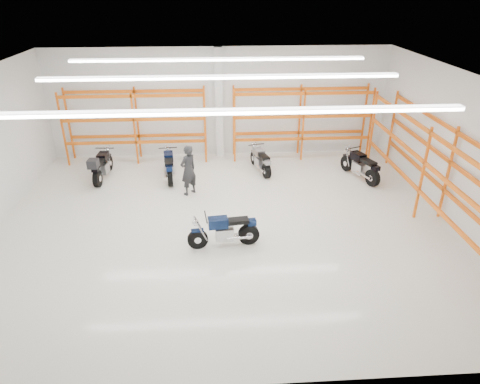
{
  "coord_description": "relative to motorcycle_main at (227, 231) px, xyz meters",
  "views": [
    {
      "loc": [
        -0.24,
        -11.54,
        6.79
      ],
      "look_at": [
        0.53,
        0.5,
        0.82
      ],
      "focal_mm": 32.0,
      "sensor_mm": 36.0,
      "label": 1
    }
  ],
  "objects": [
    {
      "name": "motorcycle_back_b",
      "position": [
        -2.01,
        4.76,
        0.02
      ],
      "size": [
        0.7,
        2.13,
        1.04
      ],
      "color": "black",
      "rests_on": "ground"
    },
    {
      "name": "pallet_racking_side",
      "position": [
        6.44,
        1.25,
        1.34
      ],
      "size": [
        0.87,
        9.07,
        3.0
      ],
      "color": "#DC5109",
      "rests_on": "ground"
    },
    {
      "name": "motorcycle_back_d",
      "position": [
        5.23,
        4.26,
        0.03
      ],
      "size": [
        1.0,
        2.09,
        1.07
      ],
      "color": "black",
      "rests_on": "ground"
    },
    {
      "name": "ground",
      "position": [
        -0.04,
        1.25,
        -0.47
      ],
      "size": [
        14.0,
        14.0,
        0.0
      ],
      "primitive_type": "plane",
      "color": "silver",
      "rests_on": "ground"
    },
    {
      "name": "room_shell",
      "position": [
        -0.04,
        1.28,
        2.81
      ],
      "size": [
        14.02,
        12.02,
        4.51
      ],
      "color": "white",
      "rests_on": "ground"
    },
    {
      "name": "pallet_racking_back_right",
      "position": [
        3.36,
        6.73,
        1.31
      ],
      "size": [
        5.67,
        0.87,
        3.0
      ],
      "color": "#DC5109",
      "rests_on": "ground"
    },
    {
      "name": "pallet_racking_back_left",
      "position": [
        -3.44,
        6.73,
        1.31
      ],
      "size": [
        5.67,
        0.87,
        3.0
      ],
      "color": "#DC5109",
      "rests_on": "ground"
    },
    {
      "name": "structural_column",
      "position": [
        -0.04,
        7.07,
        1.78
      ],
      "size": [
        0.32,
        0.32,
        4.5
      ],
      "primitive_type": "cube",
      "color": "white",
      "rests_on": "ground"
    },
    {
      "name": "motorcycle_main",
      "position": [
        0.0,
        0.0,
        0.0
      ],
      "size": [
        2.05,
        0.68,
        1.01
      ],
      "color": "black",
      "rests_on": "ground"
    },
    {
      "name": "motorcycle_back_c",
      "position": [
        1.52,
        5.17,
        -0.02
      ],
      "size": [
        0.77,
        1.95,
        0.97
      ],
      "color": "black",
      "rests_on": "ground"
    },
    {
      "name": "standing_man",
      "position": [
        -1.21,
        3.41,
        0.43
      ],
      "size": [
        0.78,
        0.77,
        1.81
      ],
      "primitive_type": "imported",
      "rotation": [
        0.0,
        0.0,
        3.9
      ],
      "color": "black",
      "rests_on": "ground"
    },
    {
      "name": "motorcycle_back_a",
      "position": [
        -4.54,
        4.77,
        0.07
      ],
      "size": [
        0.71,
        2.22,
        1.14
      ],
      "color": "black",
      "rests_on": "ground"
    }
  ]
}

